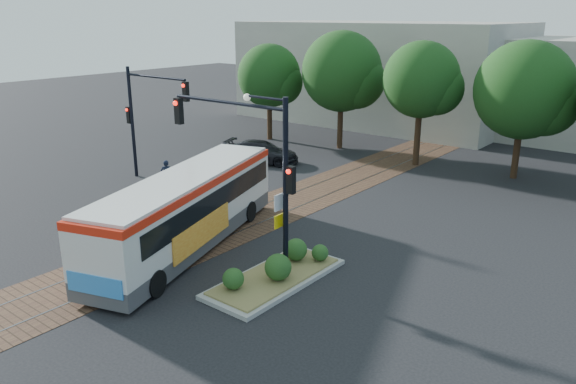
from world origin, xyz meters
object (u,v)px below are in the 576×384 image
city_bus (187,207)px  traffic_island (277,271)px  officer (167,175)px  signal_pole_left (144,109)px  signal_pole_main (256,156)px  parked_car (262,152)px

city_bus → traffic_island: size_ratio=2.11×
city_bus → traffic_island: 4.69m
officer → traffic_island: bearing=115.9°
signal_pole_left → traffic_island: bearing=-20.4°
city_bus → officer: city_bus is taller
signal_pole_main → signal_pole_left: signal_pole_main is taller
city_bus → signal_pole_left: bearing=132.4°
signal_pole_main → city_bus: bearing=-179.3°
city_bus → parked_car: city_bus is taller
traffic_island → signal_pole_left: signal_pole_left is taller
signal_pole_left → city_bus: bearing=-29.2°
traffic_island → officer: bearing=158.6°
traffic_island → signal_pole_main: size_ratio=0.87×
signal_pole_main → officer: signal_pole_main is taller
signal_pole_main → parked_car: size_ratio=1.33×
traffic_island → signal_pole_main: bearing=174.6°
traffic_island → parked_car: size_ratio=1.15×
traffic_island → signal_pole_left: 14.50m
traffic_island → signal_pole_left: (-13.19, 4.89, 3.54)m
city_bus → officer: 7.76m
parked_car → signal_pole_left: bearing=141.1°
signal_pole_left → officer: signal_pole_left is taller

